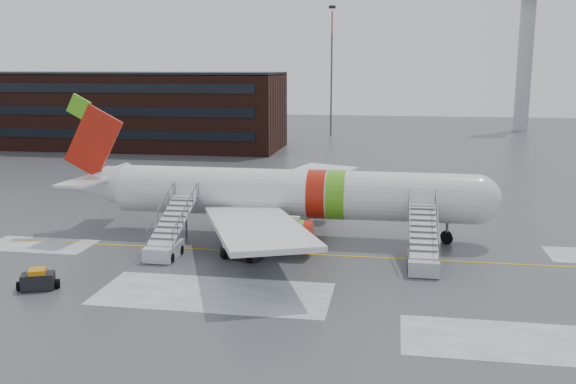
% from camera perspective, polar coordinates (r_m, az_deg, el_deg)
% --- Properties ---
extents(ground, '(260.00, 260.00, 0.00)m').
position_cam_1_polar(ground, '(47.30, 3.83, -5.30)').
color(ground, '#494C4F').
rests_on(ground, ground).
extents(airliner, '(35.03, 32.97, 11.18)m').
position_cam_1_polar(airliner, '(50.66, -0.68, -0.18)').
color(airliner, white).
rests_on(airliner, ground).
extents(airstair_fwd, '(2.05, 7.70, 3.48)m').
position_cam_1_polar(airstair_fwd, '(44.15, 11.90, -5.29)').
color(airstair_fwd, '#AAABB1').
rests_on(airstair_fwd, ground).
extents(airstair_aft, '(2.05, 7.70, 3.48)m').
position_cam_1_polar(airstair_aft, '(46.89, -10.68, -4.27)').
color(airstair_aft, silver).
rests_on(airstair_aft, ground).
extents(pushback_tug, '(3.13, 2.69, 1.61)m').
position_cam_1_polar(pushback_tug, '(45.62, -4.26, -5.00)').
color(pushback_tug, black).
rests_on(pushback_tug, ground).
extents(uld_container, '(2.43, 2.11, 1.67)m').
position_cam_1_polar(uld_container, '(48.76, -11.04, -4.03)').
color(uld_container, black).
rests_on(uld_container, ground).
extents(baggage_tractor, '(2.62, 1.78, 1.29)m').
position_cam_1_polar(baggage_tractor, '(42.20, -21.33, -7.35)').
color(baggage_tractor, black).
rests_on(baggage_tractor, ground).
extents(terminal_building, '(62.00, 16.11, 12.30)m').
position_cam_1_polar(terminal_building, '(111.89, -16.79, 7.05)').
color(terminal_building, '#3F1E16').
rests_on(terminal_building, ground).
extents(control_tower, '(6.40, 6.40, 30.00)m').
position_cam_1_polar(control_tower, '(142.55, 20.43, 12.69)').
color(control_tower, '#B2B5BA').
rests_on(control_tower, ground).
extents(light_mast_far_n, '(1.20, 1.20, 24.25)m').
position_cam_1_polar(light_mast_far_n, '(123.76, 3.89, 11.39)').
color(light_mast_far_n, '#595B60').
rests_on(light_mast_far_n, ground).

